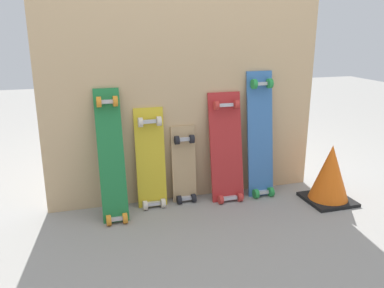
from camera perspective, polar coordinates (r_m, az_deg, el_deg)
name	(u,v)px	position (r m, az deg, el deg)	size (l,w,h in m)	color
ground_plane	(189,199)	(2.91, -0.40, -7.90)	(12.00, 12.00, 0.00)	gray
plywood_wall_panel	(186,67)	(2.73, -0.86, 11.04)	(1.95, 0.04, 1.89)	tan
skateboard_green	(112,160)	(2.59, -11.47, -2.32)	(0.16, 0.32, 0.89)	#1E7238
skateboard_yellow	(151,163)	(2.73, -5.90, -2.70)	(0.20, 0.16, 0.75)	gold
skateboard_natural	(184,169)	(2.81, -1.13, -3.56)	(0.17, 0.14, 0.61)	tan
skateboard_red	(226,152)	(2.83, 4.97, -1.12)	(0.24, 0.22, 0.83)	#B22626
skateboard_blue	(260,139)	(2.92, 9.80, 0.74)	(0.19, 0.21, 0.96)	#386BAD
traffic_cone	(330,174)	(2.97, 19.22, -4.10)	(0.32, 0.32, 0.42)	black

